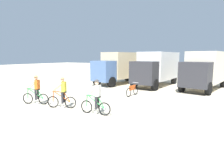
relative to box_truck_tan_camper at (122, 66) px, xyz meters
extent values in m
plane|color=beige|center=(3.89, -12.00, -1.87)|extent=(120.00, 120.00, 0.00)
cube|color=#CCB78E|center=(0.11, 0.56, 0.13)|extent=(3.37, 5.57, 2.70)
cube|color=#4C6B9E|center=(-0.55, -2.77, -0.37)|extent=(2.45, 1.90, 2.00)
cube|color=black|center=(-0.69, -3.46, -0.02)|extent=(2.00, 0.48, 0.80)
cylinder|color=black|center=(0.47, -2.87, -1.37)|extent=(0.51, 1.04, 1.00)
cylinder|color=black|center=(-1.53, -2.47, -1.37)|extent=(0.51, 1.04, 1.00)
cylinder|color=black|center=(1.44, 2.02, -1.37)|extent=(0.51, 1.04, 1.00)
cylinder|color=black|center=(-0.56, 2.42, -1.37)|extent=(0.51, 1.04, 1.00)
cube|color=white|center=(3.84, 0.93, 0.13)|extent=(2.79, 5.37, 2.70)
cube|color=#2D2D33|center=(3.58, -2.46, -0.37)|extent=(2.31, 1.66, 2.00)
cube|color=black|center=(3.53, -3.16, -0.02)|extent=(2.02, 0.23, 0.80)
cylinder|color=black|center=(4.60, -2.44, -1.37)|extent=(0.39, 1.02, 1.00)
cylinder|color=black|center=(2.57, -2.28, -1.37)|extent=(0.39, 1.02, 1.00)
cylinder|color=black|center=(4.98, 2.54, -1.37)|extent=(0.39, 1.02, 1.00)
cylinder|color=black|center=(2.95, 2.69, -1.37)|extent=(0.39, 1.02, 1.00)
cube|color=beige|center=(8.27, 1.23, 0.13)|extent=(3.20, 5.52, 2.70)
cube|color=#2D2D33|center=(7.73, -2.12, -0.37)|extent=(2.41, 1.83, 2.00)
cube|color=black|center=(7.61, -2.81, -0.02)|extent=(2.01, 0.40, 0.80)
cylinder|color=black|center=(8.75, -2.19, -1.37)|extent=(0.48, 1.04, 1.00)
cylinder|color=black|center=(6.74, -1.86, -1.37)|extent=(0.48, 1.04, 1.00)
cylinder|color=black|center=(9.55, 2.74, -1.37)|extent=(0.48, 1.04, 1.00)
cylinder|color=black|center=(7.53, 3.07, -1.37)|extent=(0.48, 1.04, 1.00)
torus|color=black|center=(-0.56, -11.12, -1.53)|extent=(0.65, 0.31, 0.68)
cylinder|color=silver|center=(-0.56, -11.12, -1.53)|extent=(0.10, 0.10, 0.08)
torus|color=black|center=(0.41, -10.72, -1.53)|extent=(0.65, 0.31, 0.68)
cylinder|color=silver|center=(0.41, -10.72, -1.53)|extent=(0.10, 0.10, 0.08)
cylinder|color=green|center=(-0.05, -10.91, -1.21)|extent=(0.97, 0.43, 0.68)
cylinder|color=green|center=(-0.21, -10.98, -0.93)|extent=(0.63, 0.30, 0.13)
cylinder|color=green|center=(0.25, -10.79, -1.25)|extent=(0.38, 0.19, 0.59)
cylinder|color=green|center=(-0.54, -11.11, -1.21)|extent=(0.11, 0.08, 0.64)
cylinder|color=silver|center=(-0.51, -11.10, -0.89)|extent=(0.23, 0.50, 0.04)
cube|color=black|center=(0.09, -10.85, -0.94)|extent=(0.27, 0.20, 0.06)
cube|color=orange|center=(0.07, -10.86, -0.63)|extent=(0.31, 0.37, 0.56)
sphere|color=tan|center=(0.02, -10.88, -0.23)|extent=(0.22, 0.22, 0.22)
cone|color=tan|center=(0.02, -10.88, -0.10)|extent=(0.32, 0.32, 0.10)
cylinder|color=#26262B|center=(0.07, -11.00, -1.24)|extent=(0.12, 0.12, 0.66)
cylinder|color=#26262B|center=(-0.03, -10.76, -1.24)|extent=(0.12, 0.12, 0.66)
cylinder|color=tan|center=(-0.17, -11.15, -0.65)|extent=(0.59, 0.32, 0.53)
cylinder|color=tan|center=(-0.31, -10.82, -0.65)|extent=(0.61, 0.24, 0.53)
torus|color=black|center=(1.48, -10.91, -1.53)|extent=(0.65, 0.33, 0.68)
cylinder|color=silver|center=(1.48, -10.91, -1.53)|extent=(0.11, 0.11, 0.08)
torus|color=black|center=(2.44, -10.49, -1.53)|extent=(0.65, 0.33, 0.68)
cylinder|color=silver|center=(2.44, -10.49, -1.53)|extent=(0.11, 0.11, 0.08)
cylinder|color=#E05119|center=(1.98, -10.69, -1.21)|extent=(0.96, 0.46, 0.68)
cylinder|color=#E05119|center=(1.83, -10.76, -0.93)|extent=(0.63, 0.31, 0.13)
cylinder|color=#E05119|center=(2.28, -10.56, -1.25)|extent=(0.38, 0.20, 0.59)
cylinder|color=#E05119|center=(1.50, -10.90, -1.21)|extent=(0.11, 0.09, 0.64)
cylinder|color=silver|center=(1.53, -10.89, -0.89)|extent=(0.24, 0.49, 0.04)
cube|color=black|center=(2.13, -10.63, -0.94)|extent=(0.27, 0.21, 0.06)
cube|color=gold|center=(2.11, -10.64, -0.63)|extent=(0.31, 0.37, 0.56)
sphere|color=tan|center=(2.05, -10.66, -0.23)|extent=(0.22, 0.22, 0.22)
cone|color=tan|center=(2.05, -10.66, -0.10)|extent=(0.32, 0.32, 0.10)
cylinder|color=#26262B|center=(2.10, -10.78, -1.24)|extent=(0.12, 0.12, 0.66)
cylinder|color=#26262B|center=(2.00, -10.54, -1.24)|extent=(0.12, 0.12, 0.66)
cylinder|color=tan|center=(1.87, -10.94, -0.65)|extent=(0.58, 0.33, 0.53)
cylinder|color=tan|center=(1.73, -10.61, -0.65)|extent=(0.61, 0.26, 0.53)
torus|color=black|center=(3.80, -10.72, -1.53)|extent=(0.68, 0.14, 0.68)
cylinder|color=silver|center=(3.80, -10.72, -1.53)|extent=(0.09, 0.09, 0.08)
torus|color=black|center=(4.85, -10.59, -1.53)|extent=(0.68, 0.14, 0.68)
cylinder|color=silver|center=(4.85, -10.59, -1.53)|extent=(0.09, 0.09, 0.08)
cylinder|color=green|center=(4.35, -10.65, -1.21)|extent=(1.03, 0.17, 0.68)
cylinder|color=green|center=(4.18, -10.67, -0.93)|extent=(0.66, 0.13, 0.13)
cylinder|color=green|center=(4.68, -10.62, -1.25)|extent=(0.39, 0.10, 0.59)
cylinder|color=green|center=(3.83, -10.72, -1.21)|extent=(0.11, 0.06, 0.64)
cylinder|color=silver|center=(3.85, -10.71, -0.89)|extent=(0.10, 0.52, 0.04)
cube|color=black|center=(4.50, -10.64, -0.94)|extent=(0.25, 0.15, 0.06)
cube|color=silver|center=(4.48, -10.64, -0.63)|extent=(0.24, 0.34, 0.56)
sphere|color=beige|center=(4.43, -10.65, -0.23)|extent=(0.22, 0.22, 0.22)
cone|color=#333333|center=(4.43, -10.65, -0.10)|extent=(0.32, 0.32, 0.10)
cylinder|color=#26262B|center=(4.44, -10.77, -1.24)|extent=(0.12, 0.12, 0.66)
cylinder|color=#26262B|center=(4.41, -10.52, -1.24)|extent=(0.12, 0.12, 0.66)
cylinder|color=beige|center=(4.17, -10.86, -0.65)|extent=(0.63, 0.17, 0.53)
cylinder|color=beige|center=(4.13, -10.50, -0.65)|extent=(0.63, 0.08, 0.53)
torus|color=black|center=(3.95, -4.94, -1.53)|extent=(0.11, 0.68, 0.68)
torus|color=black|center=(3.87, -5.98, -1.53)|extent=(0.11, 0.68, 0.68)
cube|color=#E05119|center=(3.91, -5.46, -1.25)|extent=(0.10, 0.89, 0.36)
cylinder|color=silver|center=(3.94, -4.99, -0.92)|extent=(0.50, 0.07, 0.04)
camera|label=1|loc=(10.05, -18.30, 1.08)|focal=30.75mm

